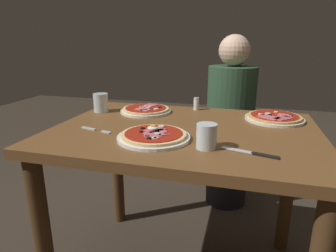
{
  "coord_description": "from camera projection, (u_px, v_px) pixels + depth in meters",
  "views": [
    {
      "loc": [
        0.25,
        -1.17,
        1.15
      ],
      "look_at": [
        -0.05,
        -0.08,
        0.81
      ],
      "focal_mm": 30.95,
      "sensor_mm": 36.0,
      "label": 1
    }
  ],
  "objects": [
    {
      "name": "pizza_across_left",
      "position": [
        274.0,
        118.0,
        1.37
      ],
      "size": [
        0.27,
        0.27,
        0.03
      ],
      "color": "silver",
      "rests_on": "dining_table"
    },
    {
      "name": "diner_person",
      "position": [
        229.0,
        128.0,
        1.99
      ],
      "size": [
        0.32,
        0.32,
        1.18
      ],
      "rotation": [
        0.0,
        0.0,
        3.14
      ],
      "color": "black",
      "rests_on": "ground"
    },
    {
      "name": "salt_shaker",
      "position": [
        196.0,
        104.0,
        1.56
      ],
      "size": [
        0.03,
        0.03,
        0.07
      ],
      "color": "white",
      "rests_on": "dining_table"
    },
    {
      "name": "pizza_across_right",
      "position": [
        146.0,
        110.0,
        1.52
      ],
      "size": [
        0.26,
        0.26,
        0.03
      ],
      "color": "white",
      "rests_on": "dining_table"
    },
    {
      "name": "knife",
      "position": [
        253.0,
        153.0,
        0.97
      ],
      "size": [
        0.19,
        0.07,
        0.01
      ],
      "color": "silver",
      "rests_on": "dining_table"
    },
    {
      "name": "fork",
      "position": [
        94.0,
        129.0,
        1.22
      ],
      "size": [
        0.16,
        0.06,
        0.0
      ],
      "color": "silver",
      "rests_on": "dining_table"
    },
    {
      "name": "pizza_foreground",
      "position": [
        154.0,
        136.0,
        1.11
      ],
      "size": [
        0.28,
        0.28,
        0.05
      ],
      "color": "white",
      "rests_on": "dining_table"
    },
    {
      "name": "dining_table",
      "position": [
        184.0,
        156.0,
        1.29
      ],
      "size": [
        1.12,
        0.82,
        0.78
      ],
      "color": "brown",
      "rests_on": "ground"
    },
    {
      "name": "water_glass_near",
      "position": [
        206.0,
        138.0,
        1.01
      ],
      "size": [
        0.07,
        0.07,
        0.09
      ],
      "color": "silver",
      "rests_on": "dining_table"
    },
    {
      "name": "water_glass_far",
      "position": [
        101.0,
        104.0,
        1.52
      ],
      "size": [
        0.08,
        0.08,
        0.1
      ],
      "color": "silver",
      "rests_on": "dining_table"
    }
  ]
}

